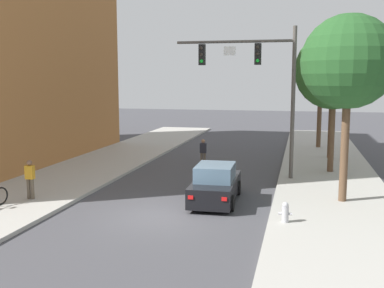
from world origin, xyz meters
The scene contains 12 objects.
ground_plane centered at (0.00, 0.00, 0.00)m, with size 120.00×120.00×0.00m, color #424247.
sidewalk_left centered at (-6.50, 0.00, 0.07)m, with size 5.00×60.00×0.15m, color #A8A59E.
sidewalk_right centered at (6.50, 0.00, 0.07)m, with size 5.00×60.00×0.15m, color #A8A59E.
traffic_signal_mast centered at (2.93, 7.32, 5.31)m, with size 6.00×0.38×7.50m.
car_lead_black centered at (1.63, 2.49, 0.72)m, with size 1.95×4.29×1.60m.
pedestrian_sidewalk_left_walker centered at (-5.82, 0.60, 1.06)m, with size 0.36×0.22×1.64m.
pedestrian_crossing_road centered at (-0.47, 9.89, 0.91)m, with size 0.36×0.22×1.64m.
fire_hydrant centered at (4.59, -0.17, 0.51)m, with size 0.48×0.24×0.72m.
street_tree_nearest centered at (6.77, 3.29, 5.75)m, with size 3.73×3.73×7.50m.
street_tree_second centered at (6.63, 9.52, 5.54)m, with size 4.12×4.12×7.47m.
street_tree_third centered at (6.84, 14.07, 5.92)m, with size 3.00×3.00×7.33m.
street_tree_farthest centered at (6.30, 18.74, 6.01)m, with size 2.84×2.84×7.35m.
Camera 1 is at (5.03, -16.07, 5.09)m, focal length 43.26 mm.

